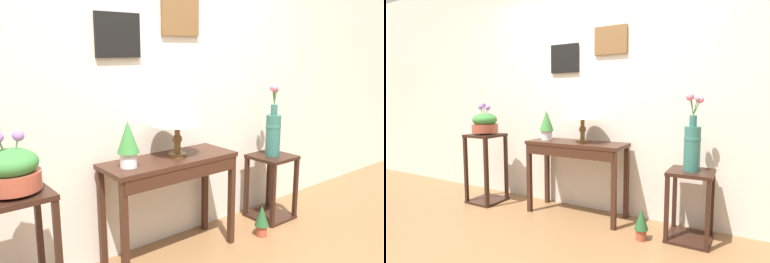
% 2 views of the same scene
% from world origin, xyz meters
% --- Properties ---
extents(back_wall_with_art, '(9.00, 0.13, 2.80)m').
position_xyz_m(back_wall_with_art, '(-0.00, 1.49, 1.40)').
color(back_wall_with_art, beige).
rests_on(back_wall_with_art, ground).
extents(console_table, '(1.06, 0.40, 0.79)m').
position_xyz_m(console_table, '(-0.11, 1.17, 0.67)').
color(console_table, '#381E14').
rests_on(console_table, ground).
extents(table_lamp, '(0.40, 0.40, 0.51)m').
position_xyz_m(table_lamp, '(-0.03, 1.20, 1.16)').
color(table_lamp, brown).
rests_on(table_lamp, console_table).
extents(potted_plant_on_console, '(0.16, 0.16, 0.33)m').
position_xyz_m(potted_plant_on_console, '(-0.47, 1.18, 0.97)').
color(potted_plant_on_console, silver).
rests_on(potted_plant_on_console, console_table).
extents(pedestal_stand_left, '(0.37, 0.37, 0.83)m').
position_xyz_m(pedestal_stand_left, '(-1.26, 1.04, 0.41)').
color(pedestal_stand_left, black).
rests_on(pedestal_stand_left, ground).
extents(planter_bowl_wide_left, '(0.30, 0.30, 0.37)m').
position_xyz_m(planter_bowl_wide_left, '(-1.26, 1.04, 0.96)').
color(planter_bowl_wide_left, '#9E4733').
rests_on(planter_bowl_wide_left, pedestal_stand_left).
extents(pedestal_stand_right, '(0.37, 0.37, 0.62)m').
position_xyz_m(pedestal_stand_right, '(1.05, 1.16, 0.31)').
color(pedestal_stand_right, black).
rests_on(pedestal_stand_right, ground).
extents(flower_vase_tall_right, '(0.15, 0.14, 0.67)m').
position_xyz_m(flower_vase_tall_right, '(1.05, 1.17, 0.88)').
color(flower_vase_tall_right, '#2D665B').
rests_on(flower_vase_tall_right, pedestal_stand_right).
extents(potted_plant_floor, '(0.12, 0.12, 0.28)m').
position_xyz_m(potted_plant_floor, '(0.69, 0.95, 0.16)').
color(potted_plant_floor, '#9E4733').
rests_on(potted_plant_floor, ground).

